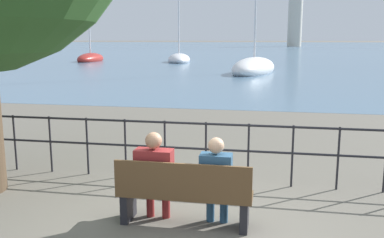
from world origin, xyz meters
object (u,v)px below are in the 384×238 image
object	(u,v)px
sailboat_1	(91,58)
sailboat_3	(254,68)
seated_person_left	(155,173)
seated_person_right	(216,178)
sailboat_0	(179,59)
harbor_lighthouse	(295,18)
park_bench	(184,195)

from	to	relation	value
sailboat_1	sailboat_3	bearing A→B (deg)	-36.08
sailboat_3	sailboat_1	bearing A→B (deg)	156.91
seated_person_left	seated_person_right	xyz separation A→B (m)	(0.82, 0.00, -0.02)
sailboat_0	harbor_lighthouse	size ratio (longest dim) A/B	0.54
seated_person_right	harbor_lighthouse	world-z (taller)	harbor_lighthouse
seated_person_right	sailboat_1	bearing A→B (deg)	116.09
seated_person_left	sailboat_0	distance (m)	40.10
harbor_lighthouse	sailboat_3	bearing A→B (deg)	-93.86
seated_person_right	sailboat_3	distance (m)	26.11
sailboat_0	sailboat_3	size ratio (longest dim) A/B	0.84
harbor_lighthouse	seated_person_right	bearing A→B (deg)	-92.82
seated_person_left	seated_person_right	bearing A→B (deg)	0.28
sailboat_1	harbor_lighthouse	bearing A→B (deg)	74.08
park_bench	seated_person_right	xyz separation A→B (m)	(0.41, 0.08, 0.23)
sailboat_0	sailboat_3	distance (m)	15.61
sailboat_0	sailboat_3	world-z (taller)	sailboat_3
sailboat_0	sailboat_1	bearing A→B (deg)	171.16
sailboat_0	harbor_lighthouse	distance (m)	98.77
seated_person_left	sailboat_1	world-z (taller)	sailboat_1
park_bench	harbor_lighthouse	size ratio (longest dim) A/B	0.10
seated_person_right	sailboat_0	world-z (taller)	sailboat_0
park_bench	sailboat_1	size ratio (longest dim) A/B	0.15
seated_person_right	sailboat_1	xyz separation A→B (m)	(-19.05, 38.92, -0.32)
seated_person_left	sailboat_1	distance (m)	42.98
seated_person_left	seated_person_right	size ratio (longest dim) A/B	1.03
sailboat_0	seated_person_left	bearing A→B (deg)	-88.47
sailboat_3	harbor_lighthouse	bearing A→B (deg)	98.03
sailboat_3	harbor_lighthouse	xyz separation A→B (m)	(7.43, 110.23, 8.33)
park_bench	harbor_lighthouse	bearing A→B (deg)	87.01
park_bench	seated_person_left	distance (m)	0.49
seated_person_left	sailboat_1	xyz separation A→B (m)	(-18.23, 38.92, -0.34)
seated_person_right	sailboat_3	world-z (taller)	sailboat_3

